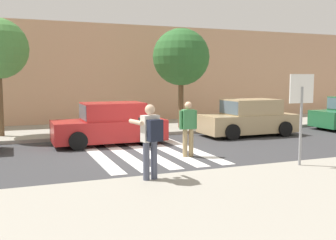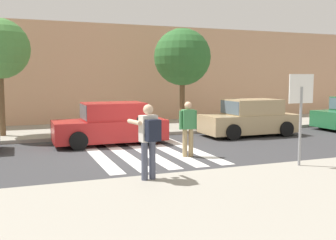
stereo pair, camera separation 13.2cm
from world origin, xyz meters
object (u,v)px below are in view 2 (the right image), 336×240
object	(u,v)px
parked_car_tan	(250,119)
street_tree_center	(182,57)
stop_sign	(301,99)
pedestrian_crossing	(188,126)
photographer_with_backpack	(149,135)
parked_car_red	(111,125)

from	to	relation	value
parked_car_tan	street_tree_center	bearing A→B (deg)	129.70
stop_sign	parked_car_tan	size ratio (longest dim) A/B	0.59
pedestrian_crossing	parked_car_tan	size ratio (longest dim) A/B	0.42
pedestrian_crossing	street_tree_center	size ratio (longest dim) A/B	0.38
stop_sign	photographer_with_backpack	bearing A→B (deg)	179.78
street_tree_center	parked_car_red	bearing A→B (deg)	-147.68
street_tree_center	parked_car_tan	bearing A→B (deg)	-50.30
photographer_with_backpack	pedestrian_crossing	world-z (taller)	photographer_with_backpack
parked_car_tan	street_tree_center	distance (m)	4.21
stop_sign	pedestrian_crossing	xyz separation A→B (m)	(-2.01, 2.74, -0.92)
pedestrian_crossing	photographer_with_backpack	bearing A→B (deg)	-128.68
stop_sign	parked_car_tan	distance (m)	6.48
parked_car_red	street_tree_center	size ratio (longest dim) A/B	0.90
photographer_with_backpack	parked_car_red	world-z (taller)	photographer_with_backpack
pedestrian_crossing	parked_car_red	bearing A→B (deg)	118.24
parked_car_tan	street_tree_center	world-z (taller)	street_tree_center
stop_sign	parked_car_red	bearing A→B (deg)	122.10
photographer_with_backpack	parked_car_tan	size ratio (longest dim) A/B	0.42
pedestrian_crossing	parked_car_red	distance (m)	3.64
photographer_with_backpack	street_tree_center	size ratio (longest dim) A/B	0.38
pedestrian_crossing	parked_car_tan	distance (m)	5.38
photographer_with_backpack	parked_car_red	xyz separation A→B (m)	(0.46, 5.93, -0.44)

